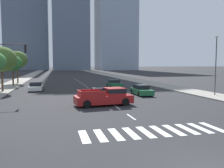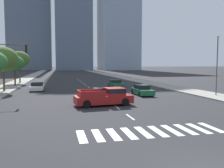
# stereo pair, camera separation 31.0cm
# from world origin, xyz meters

# --- Properties ---
(sidewalk_east) EXTENTS (4.00, 260.00, 0.15)m
(sidewalk_east) POSITION_xyz_m (13.51, 30.00, 0.07)
(sidewalk_east) COLOR gray
(sidewalk_east) RESTS_ON ground
(crosswalk_near) EXTENTS (8.55, 2.40, 0.01)m
(crosswalk_near) POSITION_xyz_m (-0.00, 5.63, 0.00)
(crosswalk_near) COLOR silver
(crosswalk_near) RESTS_ON ground
(lane_divider_center) EXTENTS (0.14, 50.00, 0.01)m
(lane_divider_center) POSITION_xyz_m (0.00, 33.63, 0.00)
(lane_divider_center) COLOR silver
(lane_divider_center) RESTS_ON ground
(pickup_truck) EXTENTS (5.68, 2.55, 1.67)m
(pickup_truck) POSITION_xyz_m (-0.71, 15.02, 0.81)
(pickup_truck) COLOR maroon
(pickup_truck) RESTS_ON ground
(sedan_white_0) EXTENTS (1.92, 4.48, 1.24)m
(sedan_white_0) POSITION_xyz_m (-8.22, 29.89, 0.57)
(sedan_white_0) COLOR silver
(sedan_white_0) RESTS_ON ground
(sedan_green_1) EXTENTS (1.92, 4.33, 1.30)m
(sedan_green_1) POSITION_xyz_m (5.36, 21.46, 0.60)
(sedan_green_1) COLOR #1E6038
(sedan_green_1) RESTS_ON ground
(sedan_red_2) EXTENTS (1.91, 4.45, 1.21)m
(sedan_red_2) POSITION_xyz_m (-0.52, 19.94, 0.56)
(sedan_red_2) COLOR maroon
(sedan_red_2) RESTS_ON ground
(sedan_green_3) EXTENTS (1.99, 4.46, 1.31)m
(sedan_green_3) POSITION_xyz_m (4.46, 31.97, 0.61)
(sedan_green_3) COLOR #1E6038
(sedan_green_3) RESTS_ON ground
(traffic_signal_far) EXTENTS (4.28, 0.28, 6.36)m
(traffic_signal_far) POSITION_xyz_m (-10.91, 20.79, 4.46)
(traffic_signal_far) COLOR #333335
(traffic_signal_far) RESTS_ON sidewalk_west
(street_lamp_east) EXTENTS (0.50, 0.24, 7.26)m
(street_lamp_east) POSITION_xyz_m (13.81, 18.18, 4.37)
(street_lamp_east) COLOR #3F3F42
(street_lamp_east) RESTS_ON sidewalk_east
(street_tree_third) EXTENTS (4.15, 4.15, 6.29)m
(street_tree_third) POSITION_xyz_m (-12.71, 29.18, 4.67)
(street_tree_third) COLOR #4C3823
(street_tree_third) RESTS_ON sidewalk_west
(street_tree_fourth) EXTENTS (3.32, 3.32, 5.39)m
(street_tree_fourth) POSITION_xyz_m (-12.71, 38.37, 4.11)
(street_tree_fourth) COLOR #4C3823
(street_tree_fourth) RESTS_ON sidewalk_west
(street_tree_fifth) EXTENTS (4.05, 4.05, 6.48)m
(street_tree_fifth) POSITION_xyz_m (-12.71, 44.08, 4.90)
(street_tree_fifth) COLOR #4C3823
(street_tree_fifth) RESTS_ON sidewalk_west
(office_tower_left_skyline) EXTENTS (28.58, 24.96, 83.50)m
(office_tower_left_skyline) POSITION_xyz_m (-22.94, 170.11, 41.22)
(office_tower_left_skyline) COLOR slate
(office_tower_left_skyline) RESTS_ON ground
(office_tower_right_skyline) EXTENTS (25.48, 28.50, 73.55)m
(office_tower_right_skyline) POSITION_xyz_m (37.73, 158.16, 36.25)
(office_tower_right_skyline) COLOR #8C9EB2
(office_tower_right_skyline) RESTS_ON ground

